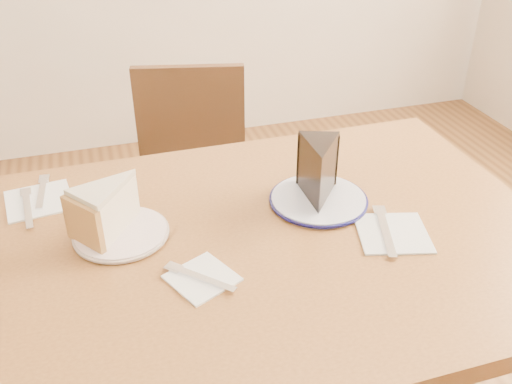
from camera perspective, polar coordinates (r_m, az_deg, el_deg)
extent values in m
cube|color=#573317|center=(1.12, -0.51, -5.44)|extent=(1.20, 0.80, 0.04)
cylinder|color=#341C0F|center=(1.62, -23.36, -12.06)|extent=(0.06, 0.06, 0.71)
cylinder|color=#341C0F|center=(1.78, 13.25, -5.47)|extent=(0.06, 0.06, 0.71)
cube|color=black|center=(1.78, -6.31, -1.34)|extent=(0.49, 0.49, 0.04)
cylinder|color=black|center=(2.05, -1.01, -3.87)|extent=(0.04, 0.04, 0.42)
cylinder|color=black|center=(2.07, -10.62, -4.20)|extent=(0.04, 0.04, 0.42)
cylinder|color=black|center=(1.79, -0.37, -10.33)|extent=(0.04, 0.04, 0.42)
cylinder|color=black|center=(1.80, -11.58, -10.65)|extent=(0.04, 0.04, 0.42)
cube|color=black|center=(1.85, -6.55, 7.06)|extent=(0.34, 0.11, 0.37)
cylinder|color=white|center=(1.14, -13.32, -4.07)|extent=(0.18, 0.18, 0.01)
cylinder|color=white|center=(1.21, 6.26, -0.78)|extent=(0.20, 0.20, 0.01)
cube|color=white|center=(1.01, -5.41, -8.56)|extent=(0.14, 0.14, 0.00)
cube|color=white|center=(1.15, 13.51, -4.01)|extent=(0.17, 0.17, 0.00)
cube|color=white|center=(1.30, -20.88, -0.80)|extent=(0.15, 0.15, 0.00)
cube|color=silver|center=(1.01, -5.54, -8.52)|extent=(0.11, 0.11, 0.00)
cube|color=white|center=(1.14, 12.81, -3.80)|extent=(0.07, 0.17, 0.00)
cube|color=silver|center=(1.32, -20.62, 0.05)|extent=(0.02, 0.14, 0.00)
cube|color=silver|center=(1.27, -21.88, -1.51)|extent=(0.03, 0.16, 0.00)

